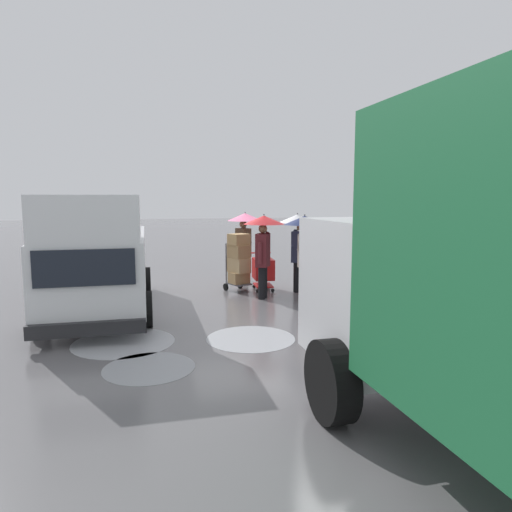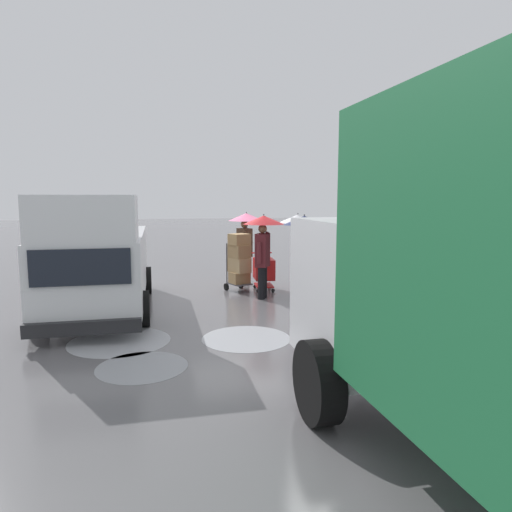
# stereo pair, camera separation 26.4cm
# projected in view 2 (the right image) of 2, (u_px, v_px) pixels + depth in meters

# --- Properties ---
(ground_plane) EXTENTS (90.00, 90.00, 0.00)m
(ground_plane) POSITION_uv_depth(u_px,v_px,m) (238.00, 291.00, 12.62)
(ground_plane) COLOR slate
(slush_patch_near_cluster) EXTENTS (1.79, 1.79, 0.01)m
(slush_patch_near_cluster) POSITION_uv_depth(u_px,v_px,m) (120.00, 341.00, 8.14)
(slush_patch_near_cluster) COLOR #ADAFB5
(slush_patch_near_cluster) RESTS_ON ground
(slush_patch_under_van) EXTENTS (1.62, 1.62, 0.01)m
(slush_patch_under_van) POSITION_uv_depth(u_px,v_px,m) (246.00, 338.00, 8.31)
(slush_patch_under_van) COLOR #ADAFB5
(slush_patch_under_van) RESTS_ON ground
(slush_patch_mid_street) EXTENTS (1.38, 1.38, 0.01)m
(slush_patch_mid_street) POSITION_uv_depth(u_px,v_px,m) (142.00, 367.00, 6.91)
(slush_patch_mid_street) COLOR #999BA0
(slush_patch_mid_street) RESTS_ON ground
(cargo_van_parked_right) EXTENTS (2.21, 5.34, 2.60)m
(cargo_van_parked_right) POSITION_uv_depth(u_px,v_px,m) (98.00, 260.00, 10.06)
(cargo_van_parked_right) COLOR white
(cargo_van_parked_right) RESTS_ON ground
(shopping_cart_vendor) EXTENTS (0.61, 0.86, 1.02)m
(shopping_cart_vendor) POSITION_uv_depth(u_px,v_px,m) (264.00, 270.00, 12.60)
(shopping_cart_vendor) COLOR red
(shopping_cart_vendor) RESTS_ON ground
(hand_dolly_boxes) EXTENTS (0.74, 0.84, 1.58)m
(hand_dolly_boxes) POSITION_uv_depth(u_px,v_px,m) (239.00, 260.00, 12.43)
(hand_dolly_boxes) COLOR #515156
(hand_dolly_boxes) RESTS_ON ground
(pedestrian_pink_side) EXTENTS (1.04, 1.04, 2.15)m
(pedestrian_pink_side) POSITION_uv_depth(u_px,v_px,m) (246.00, 231.00, 13.37)
(pedestrian_pink_side) COLOR black
(pedestrian_pink_side) RESTS_ON ground
(pedestrian_black_side) EXTENTS (1.04, 1.04, 2.15)m
(pedestrian_black_side) POSITION_uv_depth(u_px,v_px,m) (299.00, 234.00, 12.18)
(pedestrian_black_side) COLOR black
(pedestrian_black_side) RESTS_ON ground
(pedestrian_white_side) EXTENTS (1.04, 1.04, 2.15)m
(pedestrian_white_side) POSITION_uv_depth(u_px,v_px,m) (305.00, 238.00, 11.23)
(pedestrian_white_side) COLOR black
(pedestrian_white_side) RESTS_ON ground
(pedestrian_far_side) EXTENTS (1.04, 1.04, 2.15)m
(pedestrian_far_side) POSITION_uv_depth(u_px,v_px,m) (263.00, 236.00, 11.51)
(pedestrian_far_side) COLOR black
(pedestrian_far_side) RESTS_ON ground
(bare_tree_near) EXTENTS (1.19, 1.17, 3.76)m
(bare_tree_near) POSITION_uv_depth(u_px,v_px,m) (501.00, 248.00, 7.60)
(bare_tree_near) COLOR #423323
(bare_tree_near) RESTS_ON ground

